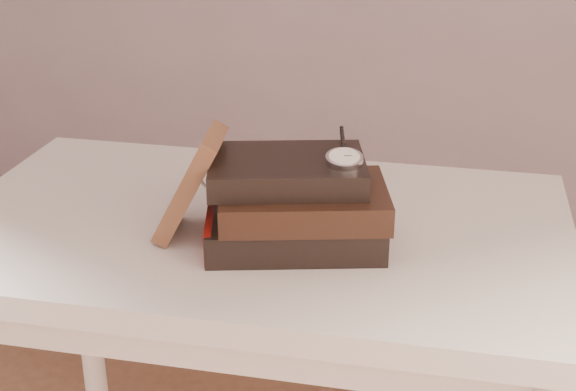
# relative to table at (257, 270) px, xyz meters

# --- Properties ---
(table) EXTENTS (1.00, 0.60, 0.75)m
(table) POSITION_rel_table_xyz_m (0.00, 0.00, 0.00)
(table) COLOR beige
(table) RESTS_ON ground
(book_stack) EXTENTS (0.30, 0.24, 0.13)m
(book_stack) POSITION_rel_table_xyz_m (0.08, -0.06, 0.15)
(book_stack) COLOR black
(book_stack) RESTS_ON table
(journal) EXTENTS (0.12, 0.12, 0.17)m
(journal) POSITION_rel_table_xyz_m (-0.08, -0.07, 0.18)
(journal) COLOR #482A1B
(journal) RESTS_ON table
(pocket_watch) EXTENTS (0.07, 0.16, 0.02)m
(pocket_watch) POSITION_rel_table_xyz_m (0.15, -0.05, 0.23)
(pocket_watch) COLOR silver
(pocket_watch) RESTS_ON book_stack
(eyeglasses) EXTENTS (0.14, 0.15, 0.05)m
(eyeglasses) POSITION_rel_table_xyz_m (-0.04, 0.01, 0.17)
(eyeglasses) COLOR silver
(eyeglasses) RESTS_ON book_stack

